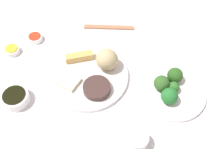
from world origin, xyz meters
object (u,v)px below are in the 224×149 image
broccoli_plate (172,92)px  main_plate (88,75)px  teacup (138,140)px  sauce_ramekin_hot_mustard (12,50)px  sauce_ramekin_sweet_and_sour (35,38)px  soy_sauce_bowl (16,98)px  chopsticks_pair (109,27)px

broccoli_plate → main_plate: bearing=-63.5°
teacup → broccoli_plate: bearing=-176.2°
sauce_ramekin_hot_mustard → teacup: (-0.01, 0.60, 0.01)m
broccoli_plate → sauce_ramekin_sweet_and_sour: 0.58m
soy_sauce_bowl → broccoli_plate: bearing=133.1°
soy_sauce_bowl → chopsticks_pair: bearing=178.4°
soy_sauce_bowl → chopsticks_pair: size_ratio=0.43×
teacup → sauce_ramekin_hot_mustard: bearing=-88.6°
main_plate → chopsticks_pair: (-0.24, -0.11, -0.00)m
soy_sauce_bowl → sauce_ramekin_hot_mustard: 0.23m
soy_sauce_bowl → sauce_ramekin_hot_mustard: bearing=-123.7°
sauce_ramekin_hot_mustard → broccoli_plate: bearing=112.4°
broccoli_plate → teacup: bearing=3.8°
main_plate → sauce_ramekin_hot_mustard: sauce_ramekin_hot_mustard is taller
sauce_ramekin_hot_mustard → sauce_ramekin_sweet_and_sour: bearing=170.0°
soy_sauce_bowl → sauce_ramekin_hot_mustard: soy_sauce_bowl is taller
main_plate → soy_sauce_bowl: soy_sauce_bowl is taller
sauce_ramekin_sweet_and_sour → teacup: (0.09, 0.58, 0.01)m
sauce_ramekin_sweet_and_sour → teacup: size_ratio=0.92×
main_plate → soy_sauce_bowl: (0.23, -0.12, 0.01)m
sauce_ramekin_hot_mustard → chopsticks_pair: (-0.35, 0.20, -0.01)m
sauce_ramekin_hot_mustard → teacup: bearing=91.4°
soy_sauce_bowl → sauce_ramekin_hot_mustard: size_ratio=1.59×
main_plate → sauce_ramekin_hot_mustard: (0.10, -0.31, 0.00)m
chopsticks_pair → sauce_ramekin_hot_mustard: bearing=-30.4°
teacup → chopsticks_pair: (-0.33, -0.39, -0.02)m
main_plate → sauce_ramekin_sweet_and_sour: 0.29m
chopsticks_pair → broccoli_plate: bearing=74.2°
sauce_ramekin_sweet_and_sour → chopsticks_pair: bearing=142.8°
main_plate → soy_sauce_bowl: bearing=-27.2°
main_plate → broccoli_plate: (-0.14, 0.27, -0.00)m
main_plate → sauce_ramekin_sweet_and_sour: size_ratio=5.12×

